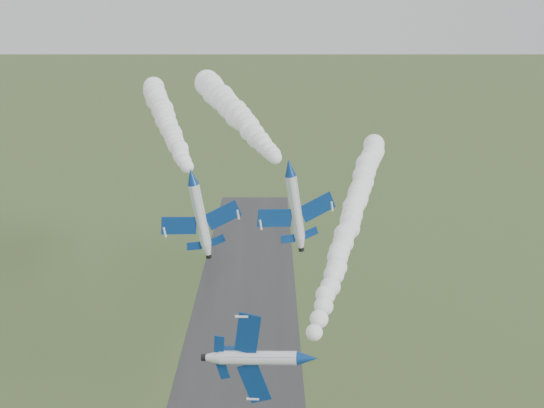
{
  "coord_description": "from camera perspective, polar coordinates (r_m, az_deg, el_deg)",
  "views": [
    {
      "loc": [
        6.1,
        -53.93,
        64.97
      ],
      "look_at": [
        6.17,
        19.67,
        41.73
      ],
      "focal_mm": 40.0,
      "sensor_mm": 36.0,
      "label": 1
    }
  ],
  "objects": [
    {
      "name": "smoke_trail_jet_pair_right",
      "position": [
        106.53,
        -3.67,
        8.72
      ],
      "size": [
        23.5,
        60.11,
        5.39
      ],
      "primitive_type": null,
      "rotation": [
        0.0,
        0.0,
        0.3
      ],
      "color": "white"
    },
    {
      "name": "jet_pair_right",
      "position": [
        75.03,
        1.68,
        3.43
      ],
      "size": [
        10.45,
        12.27,
        3.33
      ],
      "rotation": [
        0.0,
        -0.16,
        0.3
      ],
      "color": "white"
    },
    {
      "name": "jet_pair_left",
      "position": [
        76.86,
        -7.56,
        2.57
      ],
      "size": [
        10.44,
        12.35,
        3.35
      ],
      "rotation": [
        0.0,
        -0.16,
        0.25
      ],
      "color": "white"
    },
    {
      "name": "smoke_trail_jet_pair_left",
      "position": [
        110.3,
        -9.98,
        7.98
      ],
      "size": [
        20.15,
        62.23,
        4.68
      ],
      "primitive_type": null,
      "rotation": [
        0.0,
        0.0,
        0.25
      ],
      "color": "white"
    },
    {
      "name": "smoke_trail_jet_lead",
      "position": [
        97.66,
        7.81,
        -0.14
      ],
      "size": [
        19.47,
        76.9,
        4.47
      ],
      "primitive_type": null,
      "rotation": [
        0.0,
        0.0,
        -0.2
      ],
      "color": "white"
    },
    {
      "name": "jet_lead",
      "position": [
        60.77,
        3.4,
        -14.35
      ],
      "size": [
        4.94,
        11.86,
        9.77
      ],
      "rotation": [
        0.0,
        1.46,
        -0.2
      ],
      "color": "white"
    }
  ]
}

